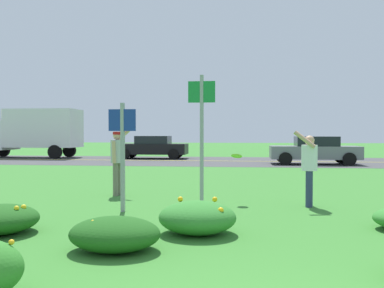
% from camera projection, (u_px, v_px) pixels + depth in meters
% --- Properties ---
extents(ground_plane, '(120.00, 120.00, 0.00)m').
position_uv_depth(ground_plane, '(247.00, 184.00, 13.18)').
color(ground_plane, '#387A2D').
extents(highway_strip, '(120.00, 8.61, 0.01)m').
position_uv_depth(highway_strip, '(245.00, 161.00, 23.96)').
color(highway_strip, '#424244').
rests_on(highway_strip, ground).
extents(highway_center_stripe, '(120.00, 0.16, 0.00)m').
position_uv_depth(highway_center_stripe, '(245.00, 161.00, 23.96)').
color(highway_center_stripe, yellow).
rests_on(highway_center_stripe, ground).
extents(daylily_clump_front_left, '(1.23, 1.10, 0.56)m').
position_uv_depth(daylily_clump_front_left, '(197.00, 217.00, 6.58)').
color(daylily_clump_front_left, '#337F2D').
rests_on(daylily_clump_front_left, ground).
extents(daylily_clump_mid_left, '(1.25, 1.00, 0.46)m').
position_uv_depth(daylily_clump_mid_left, '(115.00, 234.00, 5.62)').
color(daylily_clump_mid_left, '#1E5619').
rests_on(daylily_clump_mid_left, ground).
extents(daylily_clump_front_center, '(1.21, 1.16, 0.48)m').
position_uv_depth(daylily_clump_front_center, '(0.00, 219.00, 6.62)').
color(daylily_clump_front_center, '#1E5619').
rests_on(daylily_clump_front_center, ground).
extents(sign_post_near_path, '(0.56, 0.10, 2.22)m').
position_uv_depth(sign_post_near_path, '(123.00, 145.00, 8.42)').
color(sign_post_near_path, '#93969B').
rests_on(sign_post_near_path, ground).
extents(sign_post_by_roadside, '(0.56, 0.10, 2.81)m').
position_uv_depth(sign_post_by_roadside, '(202.00, 129.00, 8.61)').
color(sign_post_by_roadside, '#93969B').
rests_on(sign_post_by_roadside, ground).
extents(person_thrower_red_cap_gray_shirt, '(0.55, 0.53, 1.78)m').
position_uv_depth(person_thrower_red_cap_gray_shirt, '(117.00, 156.00, 10.67)').
color(person_thrower_red_cap_gray_shirt, '#B2B2B7').
rests_on(person_thrower_red_cap_gray_shirt, ground).
extents(person_catcher_white_shirt, '(0.54, 0.52, 1.66)m').
position_uv_depth(person_catcher_white_shirt, '(309.00, 164.00, 9.03)').
color(person_catcher_white_shirt, silver).
rests_on(person_catcher_white_shirt, ground).
extents(frisbee_lime, '(0.26, 0.24, 0.13)m').
position_uv_depth(frisbee_lime, '(237.00, 156.00, 9.51)').
color(frisbee_lime, '#8CD133').
extents(car_gray_center_left, '(4.50, 2.00, 1.45)m').
position_uv_depth(car_gray_center_left, '(315.00, 150.00, 21.58)').
color(car_gray_center_left, slate).
rests_on(car_gray_center_left, ground).
extents(car_black_center_right, '(4.50, 2.00, 1.45)m').
position_uv_depth(car_black_center_right, '(152.00, 147.00, 26.60)').
color(car_black_center_right, black).
rests_on(car_black_center_right, ground).
extents(box_truck_white, '(6.70, 2.46, 3.20)m').
position_uv_depth(box_truck_white, '(31.00, 131.00, 27.59)').
color(box_truck_white, silver).
rests_on(box_truck_white, ground).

